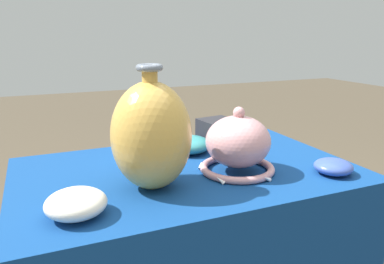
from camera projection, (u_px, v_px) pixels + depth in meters
name	position (u px, v px, depth m)	size (l,w,h in m)	color
display_table	(189.00, 201.00, 1.17)	(1.03, 0.64, 0.78)	#38383D
vase_tall_bulbous	(151.00, 135.00, 0.98)	(0.21, 0.21, 0.33)	gold
vase_dome_bell	(238.00, 146.00, 1.11)	(0.23, 0.23, 0.20)	#D19399
mosaic_tile_box	(218.00, 132.00, 1.41)	(0.14, 0.15, 0.09)	#232328
cup_wide_porcelain	(140.00, 149.00, 1.19)	(0.10, 0.10, 0.09)	white
bowl_shallow_cobalt	(333.00, 167.00, 1.11)	(0.11, 0.11, 0.04)	#3851A8
bowl_shallow_teal	(190.00, 144.00, 1.31)	(0.14, 0.14, 0.06)	teal
bowl_shallow_ivory	(76.00, 203.00, 0.85)	(0.14, 0.14, 0.06)	white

